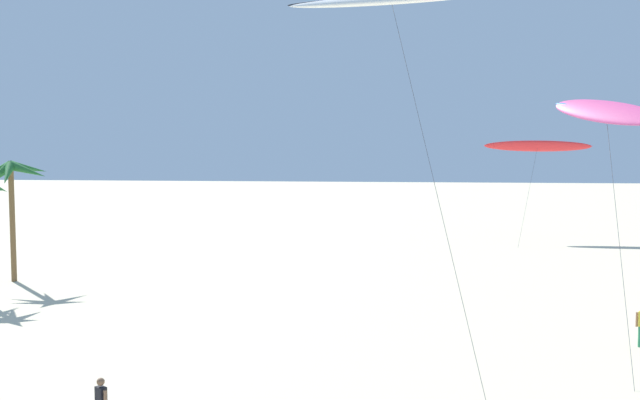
{
  "coord_description": "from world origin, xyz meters",
  "views": [
    {
      "loc": [
        5.8,
        -1.18,
        7.73
      ],
      "look_at": [
        2.96,
        24.94,
        5.73
      ],
      "focal_mm": 40.47,
      "sensor_mm": 36.0,
      "label": 1
    }
  ],
  "objects_px": {
    "flying_kite_0": "(606,112)",
    "flying_kite_4": "(391,0)",
    "flying_kite_3": "(538,146)",
    "palm_tree_2": "(11,179)"
  },
  "relations": [
    {
      "from": "flying_kite_0",
      "to": "flying_kite_4",
      "type": "xyz_separation_m",
      "value": [
        -8.59,
        -0.64,
        4.48
      ]
    },
    {
      "from": "flying_kite_0",
      "to": "flying_kite_4",
      "type": "bearing_deg",
      "value": -175.74
    },
    {
      "from": "flying_kite_3",
      "to": "flying_kite_0",
      "type": "bearing_deg",
      "value": -95.93
    },
    {
      "from": "palm_tree_2",
      "to": "flying_kite_0",
      "type": "distance_m",
      "value": 31.25
    },
    {
      "from": "flying_kite_0",
      "to": "flying_kite_3",
      "type": "height_order",
      "value": "flying_kite_0"
    },
    {
      "from": "flying_kite_0",
      "to": "flying_kite_4",
      "type": "relative_size",
      "value": 0.7
    },
    {
      "from": "flying_kite_0",
      "to": "flying_kite_3",
      "type": "bearing_deg",
      "value": 84.07
    },
    {
      "from": "flying_kite_4",
      "to": "flying_kite_0",
      "type": "bearing_deg",
      "value": 4.26
    },
    {
      "from": "palm_tree_2",
      "to": "flying_kite_3",
      "type": "distance_m",
      "value": 40.89
    },
    {
      "from": "palm_tree_2",
      "to": "flying_kite_0",
      "type": "relative_size",
      "value": 0.69
    }
  ]
}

